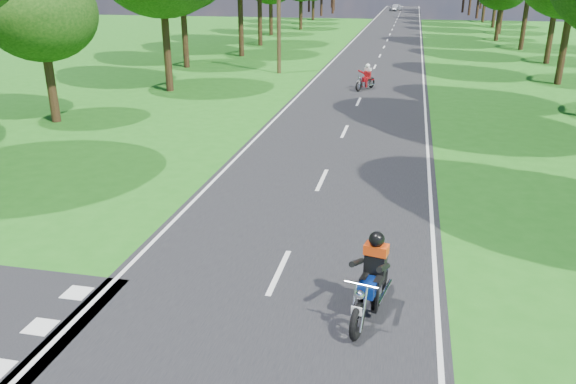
# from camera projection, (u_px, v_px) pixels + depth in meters

# --- Properties ---
(ground) EXTENTS (160.00, 160.00, 0.00)m
(ground) POSITION_uv_depth(u_px,v_px,m) (255.00, 325.00, 10.30)
(ground) COLOR #1E6216
(ground) RESTS_ON ground
(main_road) EXTENTS (7.00, 140.00, 0.02)m
(main_road) POSITION_uv_depth(u_px,v_px,m) (387.00, 40.00, 55.90)
(main_road) COLOR black
(main_road) RESTS_ON ground
(road_markings) EXTENTS (7.40, 140.00, 0.01)m
(road_markings) POSITION_uv_depth(u_px,v_px,m) (385.00, 42.00, 54.22)
(road_markings) COLOR silver
(road_markings) RESTS_ON main_road
(telegraph_pole) EXTENTS (1.20, 0.26, 8.00)m
(telegraph_pole) POSITION_uv_depth(u_px,v_px,m) (279.00, 8.00, 35.55)
(telegraph_pole) COLOR #382616
(telegraph_pole) RESTS_ON ground
(rider_near_blue) EXTENTS (1.03, 2.04, 1.63)m
(rider_near_blue) POSITION_uv_depth(u_px,v_px,m) (371.00, 276.00, 10.32)
(rider_near_blue) COLOR navy
(rider_near_blue) RESTS_ON main_road
(rider_far_red) EXTENTS (1.25, 1.78, 1.42)m
(rider_far_red) POSITION_uv_depth(u_px,v_px,m) (366.00, 77.00, 31.33)
(rider_far_red) COLOR #9D0C14
(rider_far_red) RESTS_ON main_road
(distant_car) EXTENTS (2.50, 3.99, 1.27)m
(distant_car) POSITION_uv_depth(u_px,v_px,m) (396.00, 7.00, 102.94)
(distant_car) COLOR silver
(distant_car) RESTS_ON main_road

